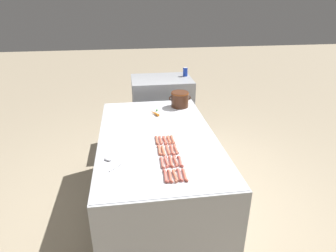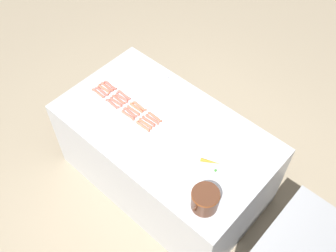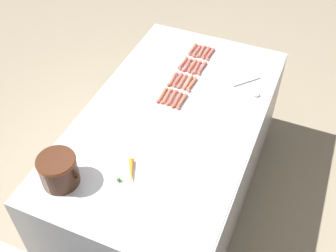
{
  "view_description": "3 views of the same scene",
  "coord_description": "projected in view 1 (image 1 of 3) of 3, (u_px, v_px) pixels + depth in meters",
  "views": [
    {
      "loc": [
        -0.25,
        -2.44,
        2.08
      ],
      "look_at": [
        0.12,
        0.09,
        0.91
      ],
      "focal_mm": 30.73,
      "sensor_mm": 36.0,
      "label": 1
    },
    {
      "loc": [
        1.51,
        1.41,
        3.5
      ],
      "look_at": [
        -0.0,
        0.04,
        0.91
      ],
      "focal_mm": 41.83,
      "sensor_mm": 36.0,
      "label": 2
    },
    {
      "loc": [
        -0.71,
        1.73,
        2.64
      ],
      "look_at": [
        -0.03,
        0.12,
        0.89
      ],
      "focal_mm": 43.55,
      "sensor_mm": 36.0,
      "label": 3
    }
  ],
  "objects": [
    {
      "name": "ground_plane",
      "position": [
        158.0,
        207.0,
        3.09
      ],
      "size": [
        20.0,
        20.0,
        0.0
      ],
      "primitive_type": "plane",
      "color": "gray"
    },
    {
      "name": "griddle_counter",
      "position": [
        158.0,
        173.0,
        2.91
      ],
      "size": [
        1.09,
        1.91,
        0.87
      ],
      "color": "#ADAFB5",
      "rests_on": "ground_plane"
    },
    {
      "name": "back_cabinet",
      "position": [
        162.0,
        111.0,
        4.26
      ],
      "size": [
        0.85,
        0.64,
        1.0
      ],
      "primitive_type": "cube",
      "color": "#939599",
      "rests_on": "ground_plane"
    },
    {
      "name": "hot_dog_0",
      "position": [
        166.0,
        176.0,
        2.09
      ],
      "size": [
        0.03,
        0.16,
        0.02
      ],
      "color": "#C95C4F",
      "rests_on": "griddle_counter"
    },
    {
      "name": "hot_dog_1",
      "position": [
        162.0,
        163.0,
        2.25
      ],
      "size": [
        0.03,
        0.16,
        0.02
      ],
      "color": "#BF5E50",
      "rests_on": "griddle_counter"
    },
    {
      "name": "hot_dog_2",
      "position": [
        159.0,
        150.0,
        2.43
      ],
      "size": [
        0.03,
        0.16,
        0.02
      ],
      "color": "#CE684D",
      "rests_on": "griddle_counter"
    },
    {
      "name": "hot_dog_3",
      "position": [
        157.0,
        140.0,
        2.6
      ],
      "size": [
        0.03,
        0.16,
        0.02
      ],
      "color": "#C46249",
      "rests_on": "griddle_counter"
    },
    {
      "name": "hot_dog_4",
      "position": [
        170.0,
        176.0,
        2.09
      ],
      "size": [
        0.03,
        0.16,
        0.02
      ],
      "color": "#C65C49",
      "rests_on": "griddle_counter"
    },
    {
      "name": "hot_dog_5",
      "position": [
        167.0,
        162.0,
        2.27
      ],
      "size": [
        0.03,
        0.16,
        0.02
      ],
      "color": "#CA5E51",
      "rests_on": "griddle_counter"
    },
    {
      "name": "hot_dog_6",
      "position": [
        163.0,
        151.0,
        2.43
      ],
      "size": [
        0.02,
        0.16,
        0.02
      ],
      "color": "#C96748",
      "rests_on": "griddle_counter"
    },
    {
      "name": "hot_dog_7",
      "position": [
        161.0,
        140.0,
        2.61
      ],
      "size": [
        0.03,
        0.16,
        0.02
      ],
      "color": "#C15C4A",
      "rests_on": "griddle_counter"
    },
    {
      "name": "hot_dog_8",
      "position": [
        175.0,
        176.0,
        2.09
      ],
      "size": [
        0.03,
        0.16,
        0.02
      ],
      "color": "#C1674E",
      "rests_on": "griddle_counter"
    },
    {
      "name": "hot_dog_9",
      "position": [
        171.0,
        162.0,
        2.27
      ],
      "size": [
        0.03,
        0.16,
        0.02
      ],
      "color": "#CD5C48",
      "rests_on": "griddle_counter"
    },
    {
      "name": "hot_dog_10",
      "position": [
        168.0,
        150.0,
        2.44
      ],
      "size": [
        0.03,
        0.16,
        0.02
      ],
      "color": "#C9624D",
      "rests_on": "griddle_counter"
    },
    {
      "name": "hot_dog_11",
      "position": [
        165.0,
        140.0,
        2.61
      ],
      "size": [
        0.03,
        0.16,
        0.02
      ],
      "color": "#CA5A48",
      "rests_on": "griddle_counter"
    },
    {
      "name": "hot_dog_12",
      "position": [
        180.0,
        175.0,
        2.1
      ],
      "size": [
        0.03,
        0.16,
        0.02
      ],
      "color": "#C75B50",
      "rests_on": "griddle_counter"
    },
    {
      "name": "hot_dog_13",
      "position": [
        176.0,
        161.0,
        2.28
      ],
      "size": [
        0.03,
        0.16,
        0.02
      ],
      "color": "#BF5D4D",
      "rests_on": "griddle_counter"
    },
    {
      "name": "hot_dog_14",
      "position": [
        172.0,
        150.0,
        2.44
      ],
      "size": [
        0.03,
        0.16,
        0.02
      ],
      "color": "#C45D4D",
      "rests_on": "griddle_counter"
    },
    {
      "name": "hot_dog_15",
      "position": [
        169.0,
        140.0,
        2.61
      ],
      "size": [
        0.03,
        0.16,
        0.02
      ],
      "color": "#CE674B",
      "rests_on": "griddle_counter"
    },
    {
      "name": "hot_dog_16",
      "position": [
        185.0,
        175.0,
        2.1
      ],
      "size": [
        0.03,
        0.16,
        0.02
      ],
      "color": "#CC604D",
      "rests_on": "griddle_counter"
    },
    {
      "name": "hot_dog_17",
      "position": [
        180.0,
        161.0,
        2.27
      ],
      "size": [
        0.03,
        0.16,
        0.02
      ],
      "color": "#C85D50",
      "rests_on": "griddle_counter"
    },
    {
      "name": "hot_dog_18",
      "position": [
        176.0,
        149.0,
        2.45
      ],
      "size": [
        0.03,
        0.16,
        0.02
      ],
      "color": "#C6614D",
      "rests_on": "griddle_counter"
    },
    {
      "name": "hot_dog_19",
      "position": [
        173.0,
        139.0,
        2.62
      ],
      "size": [
        0.03,
        0.16,
        0.02
      ],
      "color": "#C7674C",
      "rests_on": "griddle_counter"
    },
    {
      "name": "bean_pot",
      "position": [
        180.0,
        99.0,
        3.38
      ],
      "size": [
        0.26,
        0.21,
        0.18
      ],
      "color": "#472616",
      "rests_on": "griddle_counter"
    },
    {
      "name": "serving_spoon",
      "position": [
        112.0,
        161.0,
        2.29
      ],
      "size": [
        0.21,
        0.23,
        0.02
      ],
      "color": "#B7B7BC",
      "rests_on": "griddle_counter"
    },
    {
      "name": "carrot",
      "position": [
        154.0,
        113.0,
        3.2
      ],
      "size": [
        0.11,
        0.17,
        0.03
      ],
      "color": "orange",
      "rests_on": "griddle_counter"
    },
    {
      "name": "soda_can",
      "position": [
        185.0,
        72.0,
        4.14
      ],
      "size": [
        0.07,
        0.07,
        0.12
      ],
      "color": "#1938B2",
      "rests_on": "back_cabinet"
    }
  ]
}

